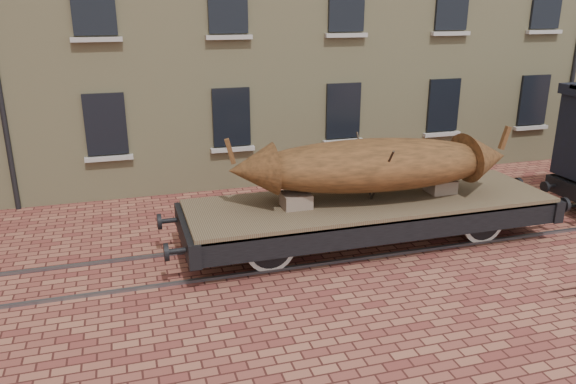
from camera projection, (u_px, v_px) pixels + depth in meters
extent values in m
plane|color=brown|center=(380.00, 242.00, 13.20)|extent=(90.00, 90.00, 0.00)
cube|color=black|center=(106.00, 124.00, 15.36)|extent=(1.10, 0.12, 1.70)
cube|color=#A49E96|center=(109.00, 158.00, 15.61)|extent=(1.30, 0.18, 0.12)
cube|color=black|center=(231.00, 117.00, 16.32)|extent=(1.10, 0.12, 1.70)
cube|color=#A49E96|center=(233.00, 149.00, 16.57)|extent=(1.30, 0.18, 0.12)
cube|color=black|center=(343.00, 111.00, 17.27)|extent=(1.10, 0.12, 1.70)
cube|color=#A49E96|center=(343.00, 141.00, 17.52)|extent=(1.30, 0.18, 0.12)
cube|color=black|center=(443.00, 105.00, 18.23)|extent=(1.10, 0.12, 1.70)
cube|color=#A49E96|center=(442.00, 134.00, 18.48)|extent=(1.30, 0.18, 0.12)
cube|color=black|center=(533.00, 100.00, 19.19)|extent=(1.10, 0.12, 1.70)
cube|color=#A49E96|center=(531.00, 128.00, 19.44)|extent=(1.30, 0.18, 0.12)
cube|color=black|center=(93.00, 1.00, 14.34)|extent=(1.10, 0.12, 1.70)
cube|color=#A49E96|center=(97.00, 39.00, 14.59)|extent=(1.30, 0.18, 0.12)
cube|color=black|center=(228.00, 1.00, 15.29)|extent=(1.10, 0.12, 1.70)
cube|color=#A49E96|center=(229.00, 37.00, 15.54)|extent=(1.30, 0.18, 0.12)
cube|color=black|center=(347.00, 1.00, 16.25)|extent=(1.10, 0.12, 1.70)
cube|color=#A49E96|center=(346.00, 35.00, 16.50)|extent=(1.30, 0.18, 0.12)
cube|color=black|center=(452.00, 1.00, 17.21)|extent=(1.10, 0.12, 1.70)
cube|color=#A49E96|center=(451.00, 33.00, 17.46)|extent=(1.30, 0.18, 0.12)
cube|color=black|center=(547.00, 1.00, 18.16)|extent=(1.10, 0.12, 1.70)
cube|color=#A49E96|center=(544.00, 32.00, 18.41)|extent=(1.30, 0.18, 0.12)
cube|color=#59595E|center=(394.00, 254.00, 12.54)|extent=(30.00, 0.08, 0.06)
cube|color=#59595E|center=(368.00, 230.00, 13.85)|extent=(30.00, 0.08, 0.06)
cube|color=brown|center=(370.00, 202.00, 12.79)|extent=(8.35, 2.45, 0.13)
cube|color=black|center=(393.00, 231.00, 11.84)|extent=(8.35, 0.18, 0.50)
cube|color=black|center=(351.00, 197.00, 13.90)|extent=(8.35, 0.18, 0.50)
cube|color=black|center=(187.00, 233.00, 11.73)|extent=(0.24, 2.56, 0.50)
cylinder|color=black|center=(176.00, 251.00, 10.89)|extent=(0.39, 0.11, 0.11)
cylinder|color=black|center=(166.00, 252.00, 10.84)|extent=(0.09, 0.36, 0.36)
cylinder|color=black|center=(168.00, 221.00, 12.40)|extent=(0.39, 0.11, 0.11)
cylinder|color=black|center=(159.00, 222.00, 12.35)|extent=(0.09, 0.36, 0.36)
cube|color=black|center=(523.00, 196.00, 14.01)|extent=(0.24, 2.56, 0.50)
cylinder|color=black|center=(558.00, 205.00, 13.34)|extent=(0.39, 0.11, 0.11)
cylinder|color=black|center=(564.00, 205.00, 13.39)|extent=(0.09, 0.36, 0.36)
cylinder|color=black|center=(512.00, 185.00, 14.86)|extent=(0.39, 0.11, 0.11)
cylinder|color=black|center=(518.00, 184.00, 14.91)|extent=(0.09, 0.36, 0.36)
cylinder|color=black|center=(262.00, 235.00, 12.25)|extent=(0.11, 2.12, 0.11)
cylinder|color=silver|center=(271.00, 248.00, 11.60)|extent=(1.07, 0.08, 1.07)
cylinder|color=black|center=(271.00, 248.00, 11.60)|extent=(0.88, 0.11, 0.88)
cube|color=black|center=(272.00, 239.00, 11.39)|extent=(1.00, 0.09, 0.11)
cylinder|color=silver|center=(254.00, 224.00, 12.90)|extent=(1.07, 0.08, 1.07)
cylinder|color=black|center=(254.00, 224.00, 12.90)|extent=(0.88, 0.11, 0.88)
cube|color=black|center=(253.00, 211.00, 12.94)|extent=(1.00, 0.09, 0.11)
cylinder|color=black|center=(466.00, 211.00, 13.65)|extent=(0.11, 2.12, 0.11)
cylinder|color=silver|center=(484.00, 222.00, 13.00)|extent=(1.07, 0.08, 1.07)
cylinder|color=black|center=(484.00, 222.00, 13.00)|extent=(0.88, 0.11, 0.88)
cube|color=black|center=(489.00, 213.00, 12.79)|extent=(1.00, 0.09, 0.11)
cylinder|color=silver|center=(450.00, 202.00, 14.30)|extent=(1.07, 0.08, 1.07)
cylinder|color=black|center=(450.00, 202.00, 14.30)|extent=(0.88, 0.11, 0.88)
cube|color=black|center=(448.00, 190.00, 14.34)|extent=(1.00, 0.09, 0.11)
cube|color=black|center=(370.00, 220.00, 12.93)|extent=(4.45, 0.07, 0.07)
cube|color=gray|center=(296.00, 200.00, 12.23)|extent=(0.61, 0.56, 0.31)
cube|color=gray|center=(440.00, 186.00, 13.20)|extent=(0.61, 0.56, 0.31)
ellipsoid|color=brown|center=(373.00, 165.00, 12.51)|extent=(5.90, 2.32, 1.15)
cone|color=brown|center=(252.00, 170.00, 11.99)|extent=(1.09, 1.18, 1.09)
cube|color=brown|center=(230.00, 151.00, 11.77)|extent=(0.24, 0.14, 0.55)
cone|color=brown|center=(485.00, 157.00, 13.00)|extent=(1.09, 1.18, 1.09)
cube|color=brown|center=(505.00, 138.00, 12.95)|extent=(0.24, 0.14, 0.55)
cylinder|color=#2D241C|center=(382.00, 176.00, 12.13)|extent=(0.05, 0.98, 1.38)
cylinder|color=#2D241C|center=(364.00, 165.00, 12.98)|extent=(0.05, 0.98, 1.38)
cylinder|color=black|center=(545.00, 187.00, 15.09)|extent=(0.08, 0.30, 0.30)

